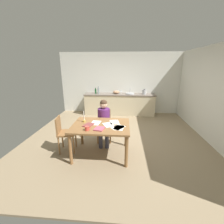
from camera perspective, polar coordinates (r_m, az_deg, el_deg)
The scene contains 25 objects.
ground_plane at distance 4.58m, azimuth 1.79°, elevation -9.56°, with size 5.20×5.20×0.04m, color #937F60.
wall_back at distance 6.74m, azimuth 3.06°, elevation 10.80°, with size 5.20×0.12×2.60m, color silver.
wall_right at distance 4.80m, azimuth 34.83°, elevation 5.23°, with size 0.12×5.20×2.60m, color silver.
kitchen_counter at distance 6.53m, azimuth 2.84°, elevation 3.04°, with size 2.98×0.64×0.90m.
dining_table at distance 3.47m, azimuth -4.26°, elevation -6.41°, with size 1.30×1.00×0.75m.
chair_at_table at distance 4.22m, azimuth -3.01°, elevation -4.54°, with size 0.44×0.44×0.86m.
person_seated at distance 4.01m, azimuth -3.13°, elevation -2.72°, with size 0.36×0.61×1.19m.
chair_side_empty at distance 3.84m, azimuth -17.68°, elevation -7.31°, with size 0.46×0.46×0.89m.
coffee_mug at distance 3.17m, azimuth -9.47°, elevation -6.17°, with size 0.12×0.09×0.09m.
candlestick at distance 3.63m, azimuth -10.57°, elevation -2.60°, with size 0.06×0.06×0.28m.
book_magazine at distance 3.21m, azimuth -4.84°, elevation -6.32°, with size 0.19×0.23×0.02m, color #BF566D.
book_cookery at distance 3.43m, azimuth -8.93°, elevation -4.90°, with size 0.17×0.26×0.02m, color brown.
paper_letter at distance 3.43m, azimuth -1.35°, elevation -4.85°, with size 0.21×0.30×0.00m, color white.
paper_bill at distance 3.56m, azimuth -6.26°, elevation -4.09°, with size 0.21×0.30×0.00m, color white.
paper_envelope at distance 3.30m, azimuth 2.36°, elevation -5.79°, with size 0.21×0.30×0.00m, color white.
paper_receipt at distance 3.59m, azimuth 0.94°, elevation -3.83°, with size 0.21×0.30×0.00m, color white.
paper_notice at distance 3.27m, azimuth 2.62°, elevation -5.97°, with size 0.21×0.30×0.00m, color white.
sink_unit at distance 6.44m, azimuth 6.86°, elevation 7.02°, with size 0.36×0.36×0.24m.
bottle_oil at distance 6.53m, azimuth -6.24°, elevation 7.91°, with size 0.07×0.07×0.25m.
bottle_vinegar at distance 6.50m, azimuth -5.15°, elevation 8.15°, with size 0.07×0.07×0.31m.
mixing_bowl at distance 6.50m, azimuth 1.62°, elevation 7.59°, with size 0.28×0.28×0.12m, color tan.
stovetop_kettle at distance 6.47m, azimuth 12.15°, elevation 7.49°, with size 0.18×0.18×0.22m.
wine_glass_near_sink at distance 6.56m, azimuth 3.48°, elevation 8.06°, with size 0.07×0.07×0.15m.
wine_glass_by_kettle at distance 6.57m, azimuth 2.43°, elevation 8.08°, with size 0.07×0.07×0.15m.
wine_glass_back_left at distance 6.57m, azimuth 1.78°, elevation 8.09°, with size 0.07×0.07×0.15m.
Camera 1 is at (0.19, -4.09, 2.04)m, focal length 24.05 mm.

